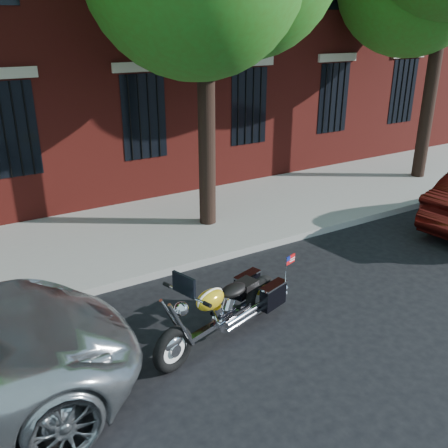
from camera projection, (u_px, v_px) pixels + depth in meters
ground at (265, 289)px, 8.67m from camera, size 120.00×120.00×0.00m
curb at (224, 255)px, 9.73m from camera, size 40.00×0.16×0.15m
sidewalk at (181, 224)px, 11.23m from camera, size 40.00×3.60×0.15m
motorcycle at (227, 309)px, 7.21m from camera, size 2.63×1.21×1.33m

